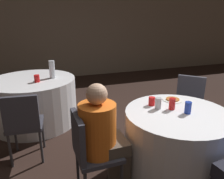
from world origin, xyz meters
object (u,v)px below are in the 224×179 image
object	(u,v)px
chair_far_south	(23,121)
soda_can_silver	(158,103)
chair_near_west	(89,148)
person_orange_shirt	(105,140)
table_near	(175,143)
soda_can_red	(172,104)
chair_near_northeast	(189,100)
pizza_plate_near	(173,99)
soda_can_blue	(188,108)
table_far	(34,101)
bottle_far	(52,69)

from	to	relation	value
chair_far_south	soda_can_silver	world-z (taller)	chair_far_south
chair_far_south	chair_near_west	bearing A→B (deg)	-47.27
chair_near_west	person_orange_shirt	distance (m)	0.17
table_near	soda_can_red	size ratio (longest dim) A/B	8.94
chair_near_northeast	person_orange_shirt	bearing A→B (deg)	70.23
person_orange_shirt	chair_near_northeast	bearing A→B (deg)	114.00
chair_far_south	pizza_plate_near	distance (m)	1.75
chair_near_northeast	soda_can_blue	size ratio (longest dim) A/B	7.12
table_near	soda_can_blue	distance (m)	0.44
table_near	chair_near_northeast	size ratio (longest dim) A/B	1.26
pizza_plate_near	table_near	bearing A→B (deg)	-114.42
chair_near_northeast	chair_far_south	bearing A→B (deg)	43.05
table_far	soda_can_silver	bearing A→B (deg)	-52.70
bottle_far	pizza_plate_near	bearing A→B (deg)	-49.79
chair_near_northeast	chair_far_south	xyz separation A→B (m)	(-2.21, 0.08, 0.00)
chair_near_northeast	person_orange_shirt	distance (m)	1.62
chair_near_west	pizza_plate_near	bearing A→B (deg)	105.85
soda_can_blue	bottle_far	distance (m)	2.19
table_near	pizza_plate_near	distance (m)	0.51
table_far	person_orange_shirt	bearing A→B (deg)	-71.00
soda_can_red	soda_can_silver	xyz separation A→B (m)	(-0.13, 0.06, 0.00)
table_far	soda_can_blue	xyz separation A→B (m)	(1.50, -1.87, 0.43)
person_orange_shirt	soda_can_blue	distance (m)	0.89
table_near	soda_can_red	xyz separation A→B (m)	(-0.02, 0.09, 0.43)
soda_can_blue	soda_can_silver	world-z (taller)	same
table_far	pizza_plate_near	size ratio (longest dim) A/B	5.81
chair_near_northeast	chair_near_west	distance (m)	1.77
soda_can_red	person_orange_shirt	bearing A→B (deg)	-172.18
chair_near_west	person_orange_shirt	xyz separation A→B (m)	(0.16, 0.00, 0.05)
soda_can_silver	pizza_plate_near	bearing A→B (deg)	29.22
chair_near_west	bottle_far	world-z (taller)	bottle_far
bottle_far	soda_can_silver	bearing A→B (deg)	-59.86
table_near	pizza_plate_near	size ratio (longest dim) A/B	4.73
person_orange_shirt	soda_can_silver	xyz separation A→B (m)	(0.64, 0.17, 0.22)
soda_can_blue	soda_can_silver	distance (m)	0.30
soda_can_red	chair_near_west	bearing A→B (deg)	-173.32
table_near	soda_can_blue	bearing A→B (deg)	-34.32
table_far	soda_can_red	size ratio (longest dim) A/B	10.99
chair_far_south	person_orange_shirt	world-z (taller)	person_orange_shirt
table_near	table_far	distance (m)	2.32
table_far	soda_can_silver	xyz separation A→B (m)	(1.28, -1.67, 0.43)
table_far	soda_can_blue	world-z (taller)	soda_can_blue
table_far	chair_near_northeast	distance (m)	2.40
chair_far_south	soda_can_red	size ratio (longest dim) A/B	7.12
chair_near_west	chair_far_south	xyz separation A→B (m)	(-0.58, 0.77, 0.00)
soda_can_blue	bottle_far	bearing A→B (deg)	122.57
soda_can_silver	chair_far_south	bearing A→B (deg)	156.53
chair_near_west	soda_can_silver	xyz separation A→B (m)	(0.80, 0.17, 0.27)
bottle_far	person_orange_shirt	bearing A→B (deg)	-80.22
soda_can_red	bottle_far	distance (m)	2.02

